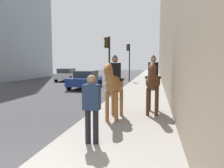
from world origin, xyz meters
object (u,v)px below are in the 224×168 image
car_mid_lane (85,79)px  traffic_light_far_curb (129,57)px  mounted_horse_far (153,81)px  mounted_horse_near (114,84)px  pedestrian_greeting (92,105)px  car_near_lane (67,74)px  traffic_light_near_curb (108,56)px

car_mid_lane → traffic_light_far_curb: bearing=159.7°
mounted_horse_far → mounted_horse_near: bearing=-49.1°
pedestrian_greeting → car_near_lane: bearing=26.4°
car_mid_lane → traffic_light_near_curb: bearing=43.8°
traffic_light_far_curb → pedestrian_greeting: bearing=-175.9°
pedestrian_greeting → traffic_light_near_curb: size_ratio=0.45×
car_near_lane → traffic_light_near_curb: 11.88m
mounted_horse_near → traffic_light_far_curb: bearing=-172.8°
mounted_horse_near → car_mid_lane: mounted_horse_near is taller
car_near_lane → mounted_horse_near: bearing=-155.0°
traffic_light_near_curb → traffic_light_far_curb: (9.42, -0.25, 0.19)m
mounted_horse_far → car_mid_lane: mounted_horse_far is taller
car_mid_lane → traffic_light_far_curb: (6.63, -2.73, 2.01)m
car_mid_lane → pedestrian_greeting: bearing=20.7°
mounted_horse_far → pedestrian_greeting: bearing=-19.7°
car_mid_lane → car_near_lane: bearing=-144.8°
mounted_horse_near → traffic_light_far_curb: (16.17, 1.42, 1.37)m
mounted_horse_near → car_mid_lane: 10.42m
pedestrian_greeting → traffic_light_near_curb: 9.49m
pedestrian_greeting → car_mid_lane: (12.03, 4.06, -0.36)m
mounted_horse_near → traffic_light_near_curb: size_ratio=0.60×
mounted_horse_far → car_mid_lane: size_ratio=0.56×
traffic_light_near_curb → mounted_horse_far: bearing=-152.2°
traffic_light_far_curb → car_mid_lane: bearing=157.6°
traffic_light_far_curb → traffic_light_near_curb: bearing=178.5°
traffic_light_near_curb → traffic_light_far_curb: traffic_light_far_curb is taller
mounted_horse_near → traffic_light_far_curb: size_ratio=0.55×
mounted_horse_near → traffic_light_far_curb: 16.29m
traffic_light_near_curb → traffic_light_far_curb: 9.42m
traffic_light_near_curb → car_mid_lane: bearing=41.8°
car_near_lane → traffic_light_near_curb: size_ratio=1.13×
pedestrian_greeting → traffic_light_far_curb: traffic_light_far_curb is taller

